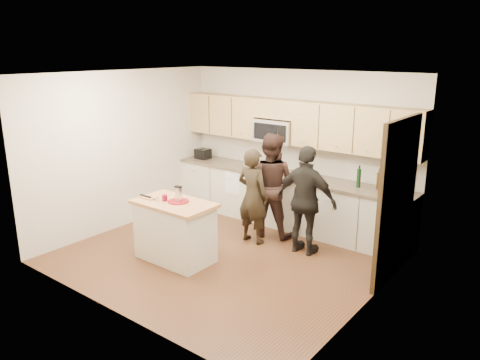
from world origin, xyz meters
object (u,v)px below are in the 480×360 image
Objects in this scene: woman_left at (253,196)px; woman_center at (270,185)px; island at (175,231)px; woman_right at (306,201)px; toaster at (203,154)px.

woman_center is at bearing -96.48° from woman_left.
woman_center is (0.55, 1.65, 0.41)m from island.
woman_right reaches higher than woman_left.
toaster is at bearing -25.19° from woman_left.
woman_center is (1.98, -0.54, -0.17)m from toaster.
woman_right is at bearing -169.73° from woman_left.
woman_center is at bearing -18.67° from woman_right.
island is at bearing 69.14° from woman_left.
woman_right is at bearing 44.79° from island.
woman_right is (0.89, 0.14, 0.06)m from woman_left.
woman_right reaches higher than island.
island is at bearing 56.94° from woman_center.
woman_right reaches higher than toaster.
woman_center is at bearing -15.29° from toaster.
toaster is 2.05m from woman_center.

